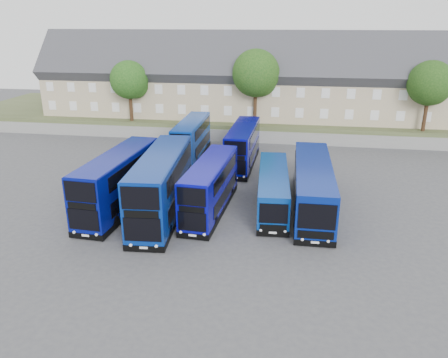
# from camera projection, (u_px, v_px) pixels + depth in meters

# --- Properties ---
(ground) EXTENTS (120.00, 120.00, 0.00)m
(ground) POSITION_uv_depth(u_px,v_px,m) (196.00, 226.00, 32.38)
(ground) COLOR #434348
(ground) RESTS_ON ground
(retaining_wall) EXTENTS (70.00, 0.40, 1.50)m
(retaining_wall) POSITION_uv_depth(u_px,v_px,m) (237.00, 136.00, 54.37)
(retaining_wall) COLOR slate
(retaining_wall) RESTS_ON ground
(earth_bank) EXTENTS (80.00, 20.00, 2.00)m
(earth_bank) POSITION_uv_depth(u_px,v_px,m) (246.00, 117.00, 63.55)
(earth_bank) COLOR #454E2C
(earth_bank) RESTS_ON ground
(terrace_row) EXTENTS (66.00, 10.40, 11.20)m
(terrace_row) POSITION_uv_depth(u_px,v_px,m) (289.00, 83.00, 57.04)
(terrace_row) COLOR tan
(terrace_row) RESTS_ON earth_bank
(dd_front_left) EXTENTS (3.35, 11.51, 4.52)m
(dd_front_left) POSITION_uv_depth(u_px,v_px,m) (119.00, 183.00, 34.71)
(dd_front_left) COLOR #060F79
(dd_front_left) RESTS_ON ground
(dd_front_mid) EXTENTS (3.68, 12.35, 4.84)m
(dd_front_mid) POSITION_uv_depth(u_px,v_px,m) (162.00, 186.00, 33.52)
(dd_front_mid) COLOR navy
(dd_front_mid) RESTS_ON ground
(dd_front_right) EXTENTS (2.99, 10.37, 4.07)m
(dd_front_right) POSITION_uv_depth(u_px,v_px,m) (210.00, 188.00, 34.28)
(dd_front_right) COLOR #08099B
(dd_front_right) RESTS_ON ground
(dd_rear_left) EXTENTS (2.45, 10.27, 4.07)m
(dd_rear_left) POSITION_uv_depth(u_px,v_px,m) (192.00, 140.00, 47.98)
(dd_rear_left) COLOR #0938A5
(dd_rear_left) RESTS_ON ground
(dd_rear_right) EXTENTS (2.65, 10.41, 4.11)m
(dd_rear_right) POSITION_uv_depth(u_px,v_px,m) (243.00, 147.00, 45.28)
(dd_rear_right) COLOR #07088D
(dd_rear_right) RESTS_ON ground
(coach_east_a) EXTENTS (2.93, 11.12, 3.01)m
(coach_east_a) POSITION_uv_depth(u_px,v_px,m) (273.00, 190.00, 35.29)
(coach_east_a) COLOR navy
(coach_east_a) RESTS_ON ground
(coach_east_b) EXTENTS (2.92, 13.50, 3.69)m
(coach_east_b) POSITION_uv_depth(u_px,v_px,m) (313.00, 187.00, 34.96)
(coach_east_b) COLOR navy
(coach_east_b) RESTS_ON ground
(tree_west) EXTENTS (4.80, 4.80, 7.65)m
(tree_west) POSITION_uv_depth(u_px,v_px,m) (130.00, 81.00, 55.24)
(tree_west) COLOR #382314
(tree_west) RESTS_ON earth_bank
(tree_mid) EXTENTS (5.76, 5.76, 9.18)m
(tree_mid) POSITION_uv_depth(u_px,v_px,m) (257.00, 75.00, 53.01)
(tree_mid) COLOR #382314
(tree_mid) RESTS_ON earth_bank
(tree_east) EXTENTS (5.12, 5.12, 8.16)m
(tree_east) POSITION_uv_depth(u_px,v_px,m) (431.00, 85.00, 49.86)
(tree_east) COLOR #382314
(tree_east) RESTS_ON earth_bank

